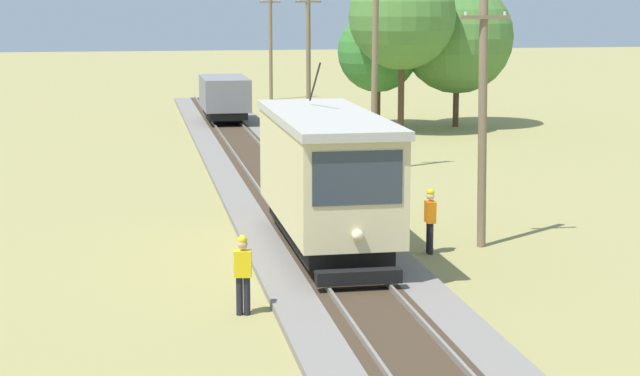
% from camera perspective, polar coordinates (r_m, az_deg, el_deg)
% --- Properties ---
extents(red_tram, '(2.60, 8.54, 4.79)m').
position_cam_1_polar(red_tram, '(27.99, 0.31, 0.72)').
color(red_tram, beige).
rests_on(red_tram, rail_right).
extents(freight_car, '(2.40, 5.20, 2.31)m').
position_cam_1_polar(freight_car, '(57.59, -5.18, 4.92)').
color(freight_car, slate).
rests_on(freight_car, rail_right).
extents(utility_pole_near_tram, '(1.40, 0.59, 7.17)m').
position_cam_1_polar(utility_pole_near_tram, '(29.31, 8.77, 3.96)').
color(utility_pole_near_tram, '#7A664C').
rests_on(utility_pole_near_tram, ground).
extents(utility_pole_mid, '(1.40, 0.57, 7.88)m').
position_cam_1_polar(utility_pole_mid, '(41.77, 2.97, 6.38)').
color(utility_pole_mid, '#7A664C').
rests_on(utility_pole_mid, ground).
extents(utility_pole_far, '(1.40, 0.40, 7.55)m').
position_cam_1_polar(utility_pole_far, '(57.05, -0.63, 7.24)').
color(utility_pole_far, '#7A664C').
rests_on(utility_pole_far, ground).
extents(utility_pole_distant, '(1.40, 0.25, 7.47)m').
position_cam_1_polar(utility_pole_distant, '(72.21, -2.68, 7.82)').
color(utility_pole_distant, '#7A664C').
rests_on(utility_pole_distant, ground).
extents(track_worker, '(0.41, 0.30, 1.78)m').
position_cam_1_polar(track_worker, '(22.97, -4.18, -4.50)').
color(track_worker, black).
rests_on(track_worker, ground).
extents(second_worker, '(0.24, 0.38, 1.78)m').
position_cam_1_polar(second_worker, '(28.55, 5.97, -1.62)').
color(second_worker, black).
rests_on(second_worker, ground).
extents(tree_left_near, '(5.40, 5.40, 8.65)m').
position_cam_1_polar(tree_left_near, '(53.67, 4.46, 9.24)').
color(tree_left_near, '#4C3823').
rests_on(tree_left_near, ground).
extents(tree_left_far, '(4.30, 4.30, 6.18)m').
position_cam_1_polar(tree_left_far, '(56.57, 3.15, 7.36)').
color(tree_left_far, '#4C3823').
rests_on(tree_left_far, ground).
extents(tree_right_far, '(5.95, 5.95, 7.74)m').
position_cam_1_polar(tree_right_far, '(57.12, 7.43, 8.06)').
color(tree_right_far, '#4C3823').
rests_on(tree_right_far, ground).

